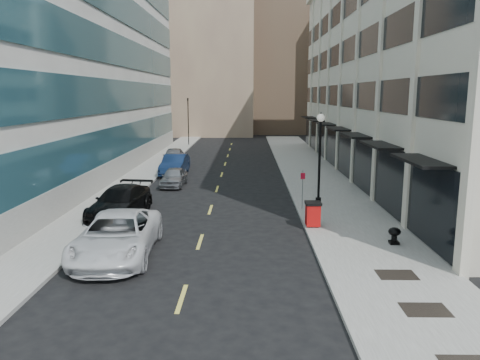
{
  "coord_description": "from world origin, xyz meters",
  "views": [
    {
      "loc": [
        2.16,
        -12.38,
        6.64
      ],
      "look_at": [
        1.79,
        10.07,
        2.49
      ],
      "focal_mm": 35.0,
      "sensor_mm": 36.0,
      "label": 1
    }
  ],
  "objects_px": {
    "car_blue_sedan": "(175,165)",
    "urn_planter": "(394,234)",
    "lamppost": "(320,150)",
    "trash_bin": "(313,213)",
    "car_white_van": "(117,236)",
    "car_silver_sedan": "(174,177)",
    "traffic_signal": "(188,101)",
    "car_grey_sedan": "(174,157)",
    "sign_post": "(303,184)",
    "car_black_pickup": "(120,202)"
  },
  "relations": [
    {
      "from": "car_white_van",
      "to": "car_blue_sedan",
      "type": "height_order",
      "value": "car_white_van"
    },
    {
      "from": "car_white_van",
      "to": "car_silver_sedan",
      "type": "bearing_deg",
      "value": 87.5
    },
    {
      "from": "car_black_pickup",
      "to": "car_grey_sedan",
      "type": "bearing_deg",
      "value": 96.76
    },
    {
      "from": "lamppost",
      "to": "car_white_van",
      "type": "bearing_deg",
      "value": -136.94
    },
    {
      "from": "car_silver_sedan",
      "to": "urn_planter",
      "type": "xyz_separation_m",
      "value": [
        11.8,
        -13.6,
        -0.08
      ]
    },
    {
      "from": "traffic_signal",
      "to": "car_silver_sedan",
      "type": "relative_size",
      "value": 1.76
    },
    {
      "from": "car_silver_sedan",
      "to": "trash_bin",
      "type": "relative_size",
      "value": 3.19
    },
    {
      "from": "traffic_signal",
      "to": "lamppost",
      "type": "height_order",
      "value": "traffic_signal"
    },
    {
      "from": "car_white_van",
      "to": "car_silver_sedan",
      "type": "xyz_separation_m",
      "value": [
        0.0,
        15.0,
        -0.22
      ]
    },
    {
      "from": "car_white_van",
      "to": "lamppost",
      "type": "height_order",
      "value": "lamppost"
    },
    {
      "from": "sign_post",
      "to": "urn_planter",
      "type": "distance_m",
      "value": 7.25
    },
    {
      "from": "trash_bin",
      "to": "lamppost",
      "type": "xyz_separation_m",
      "value": [
        1.0,
        4.86,
        2.54
      ]
    },
    {
      "from": "car_grey_sedan",
      "to": "trash_bin",
      "type": "xyz_separation_m",
      "value": [
        10.2,
        -21.05,
        0.01
      ]
    },
    {
      "from": "car_blue_sedan",
      "to": "lamppost",
      "type": "distance_m",
      "value": 15.2
    },
    {
      "from": "trash_bin",
      "to": "car_silver_sedan",
      "type": "bearing_deg",
      "value": 127.17
    },
    {
      "from": "car_grey_sedan",
      "to": "lamppost",
      "type": "xyz_separation_m",
      "value": [
        11.2,
        -16.19,
        2.55
      ]
    },
    {
      "from": "lamppost",
      "to": "car_blue_sedan",
      "type": "bearing_deg",
      "value": 133.3
    },
    {
      "from": "car_black_pickup",
      "to": "sign_post",
      "type": "relative_size",
      "value": 2.54
    },
    {
      "from": "car_white_van",
      "to": "sign_post",
      "type": "xyz_separation_m",
      "value": [
        8.5,
        7.79,
        0.7
      ]
    },
    {
      "from": "lamppost",
      "to": "urn_planter",
      "type": "distance_m",
      "value": 8.35
    },
    {
      "from": "sign_post",
      "to": "urn_planter",
      "type": "bearing_deg",
      "value": -73.84
    },
    {
      "from": "car_white_van",
      "to": "lamppost",
      "type": "distance_m",
      "value": 13.37
    },
    {
      "from": "car_white_van",
      "to": "car_black_pickup",
      "type": "distance_m",
      "value": 6.58
    },
    {
      "from": "trash_bin",
      "to": "urn_planter",
      "type": "bearing_deg",
      "value": -41.43
    },
    {
      "from": "traffic_signal",
      "to": "car_white_van",
      "type": "distance_m",
      "value": 42.34
    },
    {
      "from": "car_silver_sedan",
      "to": "traffic_signal",
      "type": "bearing_deg",
      "value": 96.52
    },
    {
      "from": "car_blue_sedan",
      "to": "lamppost",
      "type": "relative_size",
      "value": 0.93
    },
    {
      "from": "car_silver_sedan",
      "to": "car_white_van",
      "type": "bearing_deg",
      "value": -88.35
    },
    {
      "from": "trash_bin",
      "to": "lamppost",
      "type": "height_order",
      "value": "lamppost"
    },
    {
      "from": "car_black_pickup",
      "to": "car_grey_sedan",
      "type": "relative_size",
      "value": 1.18
    },
    {
      "from": "traffic_signal",
      "to": "sign_post",
      "type": "height_order",
      "value": "traffic_signal"
    },
    {
      "from": "car_silver_sedan",
      "to": "sign_post",
      "type": "relative_size",
      "value": 1.79
    },
    {
      "from": "traffic_signal",
      "to": "trash_bin",
      "type": "height_order",
      "value": "traffic_signal"
    },
    {
      "from": "car_black_pickup",
      "to": "car_grey_sedan",
      "type": "height_order",
      "value": "car_black_pickup"
    },
    {
      "from": "car_white_van",
      "to": "car_silver_sedan",
      "type": "height_order",
      "value": "car_white_van"
    },
    {
      "from": "lamppost",
      "to": "urn_planter",
      "type": "bearing_deg",
      "value": -73.79
    },
    {
      "from": "car_black_pickup",
      "to": "traffic_signal",
      "type": "bearing_deg",
      "value": 97.88
    },
    {
      "from": "trash_bin",
      "to": "traffic_signal",
      "type": "bearing_deg",
      "value": 104.91
    },
    {
      "from": "lamppost",
      "to": "car_grey_sedan",
      "type": "bearing_deg",
      "value": 124.68
    },
    {
      "from": "traffic_signal",
      "to": "urn_planter",
      "type": "relative_size",
      "value": 9.45
    },
    {
      "from": "lamppost",
      "to": "urn_planter",
      "type": "xyz_separation_m",
      "value": [
        2.2,
        -7.57,
        -2.76
      ]
    },
    {
      "from": "car_blue_sedan",
      "to": "urn_planter",
      "type": "relative_size",
      "value": 6.89
    },
    {
      "from": "lamppost",
      "to": "car_black_pickup",
      "type": "bearing_deg",
      "value": -166.96
    },
    {
      "from": "car_blue_sedan",
      "to": "car_grey_sedan",
      "type": "xyz_separation_m",
      "value": [
        -0.92,
        5.28,
        -0.03
      ]
    },
    {
      "from": "sign_post",
      "to": "car_grey_sedan",
      "type": "bearing_deg",
      "value": 108.99
    },
    {
      "from": "urn_planter",
      "to": "car_black_pickup",
      "type": "bearing_deg",
      "value": 159.63
    },
    {
      "from": "car_blue_sedan",
      "to": "urn_planter",
      "type": "height_order",
      "value": "car_blue_sedan"
    },
    {
      "from": "lamppost",
      "to": "trash_bin",
      "type": "bearing_deg",
      "value": -101.64
    },
    {
      "from": "car_white_van",
      "to": "sign_post",
      "type": "bearing_deg",
      "value": 39.99
    },
    {
      "from": "car_black_pickup",
      "to": "trash_bin",
      "type": "distance_m",
      "value": 10.45
    }
  ]
}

